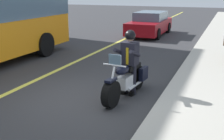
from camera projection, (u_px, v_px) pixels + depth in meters
name	position (u px, v px, depth m)	size (l,w,h in m)	color
ground_plane	(79.00, 99.00, 7.53)	(80.00, 80.00, 0.00)	#333335
lane_center_stripe	(17.00, 89.00, 8.25)	(60.00, 0.16, 0.01)	#E5DB4C
motorcycle_main	(126.00, 80.00, 7.61)	(2.22, 0.74, 1.26)	black
rider_main	(130.00, 57.00, 7.61)	(0.66, 0.59, 1.74)	black
car_silver	(150.00, 24.00, 17.65)	(4.60, 1.92, 1.40)	maroon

